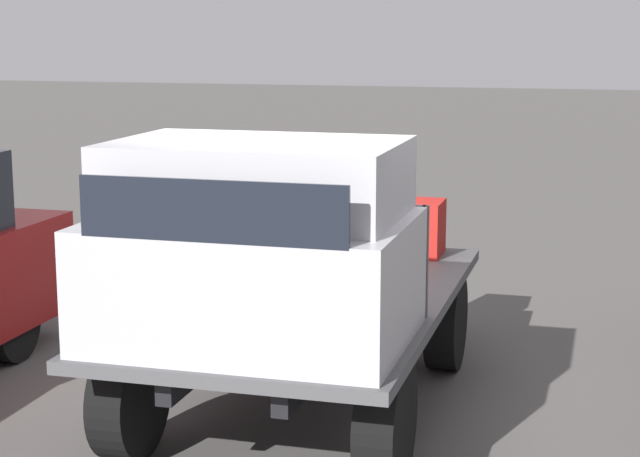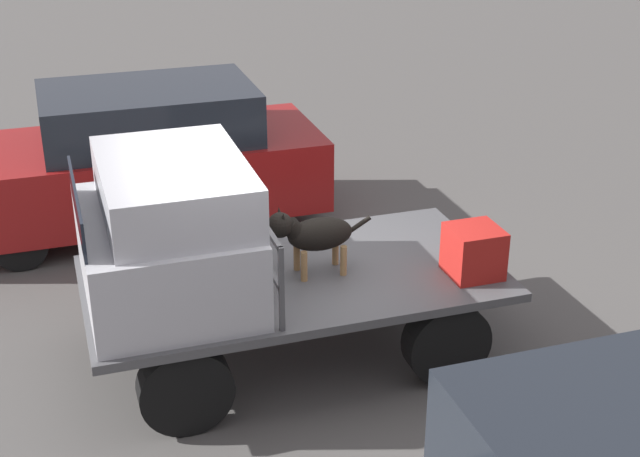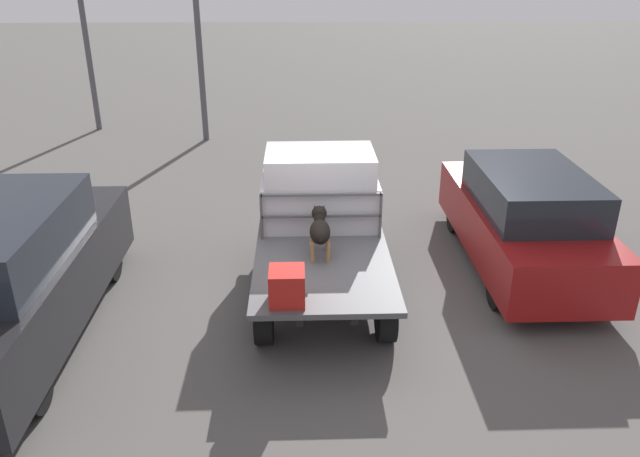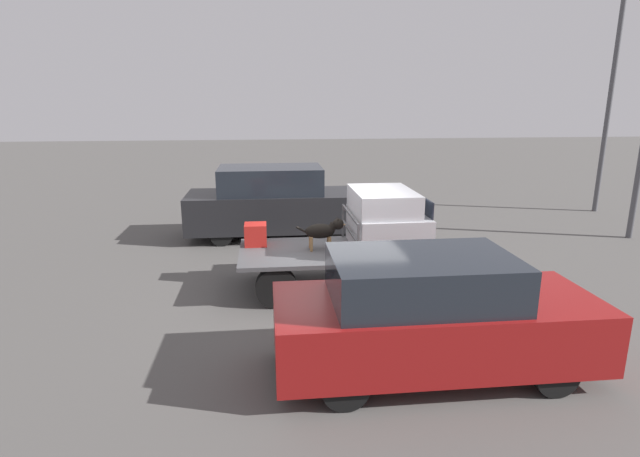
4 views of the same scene
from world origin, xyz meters
name	(u,v)px [view 4 (image 4 of 4)]	position (x,y,z in m)	size (l,w,h in m)	color
ground_plane	(332,288)	(0.00, 0.00, 0.00)	(80.00, 80.00, 0.00)	#514F4C
flatbed_truck	(332,260)	(0.00, 0.00, 0.59)	(3.69, 1.96, 0.83)	black
truck_cab	(386,221)	(1.08, 0.00, 1.39)	(1.37, 1.84, 1.18)	#B7B7BC
truck_headboard	(350,225)	(0.35, 0.00, 1.31)	(0.04, 1.84, 0.73)	#4C4C4F
dog	(324,230)	(-0.16, 0.04, 1.22)	(1.00, 0.30, 0.66)	#9E7547
cargo_crate	(256,234)	(-1.52, 0.49, 1.05)	(0.45, 0.45, 0.45)	#AD1E19
parked_sedan	(432,315)	(0.94, -3.34, 0.85)	(4.43, 1.77, 1.72)	black
parked_pickup_far	(278,203)	(-0.97, 4.16, 0.96)	(5.08, 1.87, 1.96)	black
light_pole_far	(616,58)	(10.01, 6.27, 5.04)	(0.51, 0.51, 7.35)	#4C4C51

